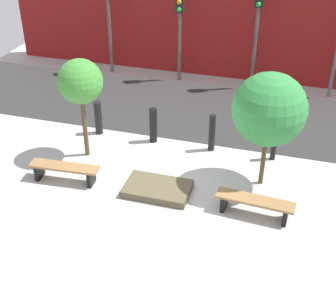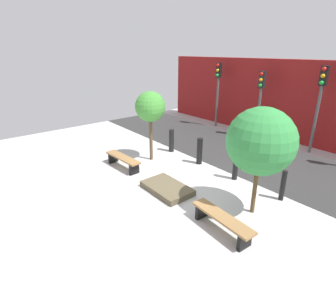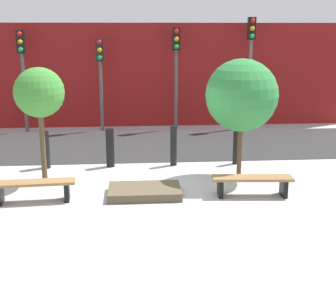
{
  "view_description": "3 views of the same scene",
  "coord_description": "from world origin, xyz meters",
  "px_view_note": "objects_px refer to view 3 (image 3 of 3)",
  "views": [
    {
      "loc": [
        2.83,
        -8.75,
        6.82
      ],
      "look_at": [
        0.26,
        -0.01,
        1.38
      ],
      "focal_mm": 50.0,
      "sensor_mm": 36.0,
      "label": 1
    },
    {
      "loc": [
        5.64,
        -4.6,
        4.18
      ],
      "look_at": [
        -0.46,
        0.37,
        1.34
      ],
      "focal_mm": 28.0,
      "sensor_mm": 36.0,
      "label": 2
    },
    {
      "loc": [
        -0.23,
        -9.8,
        3.59
      ],
      "look_at": [
        0.56,
        0.52,
        1.02
      ],
      "focal_mm": 50.0,
      "sensor_mm": 36.0,
      "label": 3
    }
  ],
  "objects_px": {
    "tree_behind_right_bench": "(242,95)",
    "traffic_light_mid_west": "(100,67)",
    "bench_left": "(33,187)",
    "bench_right": "(252,182)",
    "planter_bed": "(145,191)",
    "tree_behind_left_bench": "(39,93)",
    "bollard_far_left": "(45,150)",
    "traffic_light_east": "(251,53)",
    "bollard_right": "(236,147)",
    "bollard_center": "(174,146)",
    "traffic_light_mid_east": "(176,60)",
    "bollard_left": "(110,148)",
    "traffic_light_west": "(22,62)"
  },
  "relations": [
    {
      "from": "planter_bed",
      "to": "tree_behind_left_bench",
      "type": "bearing_deg",
      "value": 155.03
    },
    {
      "from": "planter_bed",
      "to": "bench_right",
      "type": "bearing_deg",
      "value": -4.86
    },
    {
      "from": "bollard_center",
      "to": "traffic_light_mid_east",
      "type": "xyz_separation_m",
      "value": [
        0.49,
        4.55,
        1.96
      ]
    },
    {
      "from": "tree_behind_right_bench",
      "to": "traffic_light_mid_west",
      "type": "relative_size",
      "value": 0.9
    },
    {
      "from": "planter_bed",
      "to": "tree_behind_left_bench",
      "type": "relative_size",
      "value": 0.58
    },
    {
      "from": "tree_behind_left_bench",
      "to": "traffic_light_east",
      "type": "relative_size",
      "value": 0.69
    },
    {
      "from": "traffic_light_mid_east",
      "to": "traffic_light_east",
      "type": "xyz_separation_m",
      "value": [
        2.66,
        0.0,
        0.23
      ]
    },
    {
      "from": "bollard_right",
      "to": "traffic_light_mid_east",
      "type": "xyz_separation_m",
      "value": [
        -1.2,
        4.55,
        2.03
      ]
    },
    {
      "from": "bollard_far_left",
      "to": "traffic_light_east",
      "type": "xyz_separation_m",
      "value": [
        6.52,
        4.55,
        2.22
      ]
    },
    {
      "from": "planter_bed",
      "to": "traffic_light_mid_west",
      "type": "distance_m",
      "value": 7.3
    },
    {
      "from": "bench_right",
      "to": "traffic_light_east",
      "type": "bearing_deg",
      "value": 81.01
    },
    {
      "from": "tree_behind_left_bench",
      "to": "traffic_light_mid_east",
      "type": "xyz_separation_m",
      "value": [
        3.68,
        5.75,
        0.36
      ]
    },
    {
      "from": "bollard_center",
      "to": "traffic_light_east",
      "type": "xyz_separation_m",
      "value": [
        3.15,
        4.55,
        2.18
      ]
    },
    {
      "from": "tree_behind_right_bench",
      "to": "bollard_center",
      "type": "bearing_deg",
      "value": 141.58
    },
    {
      "from": "planter_bed",
      "to": "tree_behind_right_bench",
      "type": "distance_m",
      "value": 3.25
    },
    {
      "from": "bench_left",
      "to": "tree_behind_right_bench",
      "type": "height_order",
      "value": "tree_behind_right_bench"
    },
    {
      "from": "planter_bed",
      "to": "bollard_far_left",
      "type": "distance_m",
      "value": 3.44
    },
    {
      "from": "bollard_left",
      "to": "bollard_right",
      "type": "height_order",
      "value": "bollard_left"
    },
    {
      "from": "bench_right",
      "to": "traffic_light_mid_west",
      "type": "bearing_deg",
      "value": 121.67
    },
    {
      "from": "bollard_right",
      "to": "traffic_light_mid_west",
      "type": "height_order",
      "value": "traffic_light_mid_west"
    },
    {
      "from": "bench_right",
      "to": "bollard_far_left",
      "type": "distance_m",
      "value": 5.48
    },
    {
      "from": "bollard_far_left",
      "to": "traffic_light_west",
      "type": "bearing_deg",
      "value": 107.79
    },
    {
      "from": "bench_right",
      "to": "traffic_light_west",
      "type": "bearing_deg",
      "value": 136.06
    },
    {
      "from": "tree_behind_left_bench",
      "to": "bollard_center",
      "type": "xyz_separation_m",
      "value": [
        3.2,
        1.2,
        -1.6
      ]
    },
    {
      "from": "bollard_center",
      "to": "traffic_light_east",
      "type": "distance_m",
      "value": 5.95
    },
    {
      "from": "bench_left",
      "to": "bollard_right",
      "type": "height_order",
      "value": "bollard_right"
    },
    {
      "from": "bollard_center",
      "to": "planter_bed",
      "type": "bearing_deg",
      "value": -110.17
    },
    {
      "from": "bollard_right",
      "to": "traffic_light_west",
      "type": "distance_m",
      "value": 8.19
    },
    {
      "from": "planter_bed",
      "to": "traffic_light_mid_east",
      "type": "height_order",
      "value": "traffic_light_mid_east"
    },
    {
      "from": "bollard_right",
      "to": "traffic_light_east",
      "type": "relative_size",
      "value": 0.23
    },
    {
      "from": "bollard_left",
      "to": "traffic_light_west",
      "type": "distance_m",
      "value": 5.86
    },
    {
      "from": "bench_left",
      "to": "tree_behind_right_bench",
      "type": "relative_size",
      "value": 0.61
    },
    {
      "from": "bench_left",
      "to": "tree_behind_left_bench",
      "type": "height_order",
      "value": "tree_behind_left_bench"
    },
    {
      "from": "bench_left",
      "to": "traffic_light_mid_east",
      "type": "bearing_deg",
      "value": 58.33
    },
    {
      "from": "bollard_left",
      "to": "tree_behind_left_bench",
      "type": "bearing_deg",
      "value": -141.58
    },
    {
      "from": "bollard_left",
      "to": "traffic_light_mid_west",
      "type": "height_order",
      "value": "traffic_light_mid_west"
    },
    {
      "from": "bollard_left",
      "to": "bench_left",
      "type": "bearing_deg",
      "value": -121.21
    },
    {
      "from": "bollard_right",
      "to": "traffic_light_east",
      "type": "distance_m",
      "value": 5.29
    },
    {
      "from": "bollard_far_left",
      "to": "traffic_light_mid_east",
      "type": "distance_m",
      "value": 6.29
    },
    {
      "from": "bollard_center",
      "to": "bollard_left",
      "type": "bearing_deg",
      "value": 180.0
    },
    {
      "from": "traffic_light_mid_east",
      "to": "traffic_light_mid_west",
      "type": "bearing_deg",
      "value": -179.98
    },
    {
      "from": "tree_behind_right_bench",
      "to": "traffic_light_mid_west",
      "type": "bearing_deg",
      "value": 122.64
    },
    {
      "from": "bench_left",
      "to": "traffic_light_east",
      "type": "relative_size",
      "value": 0.45
    },
    {
      "from": "bench_left",
      "to": "bollard_far_left",
      "type": "bearing_deg",
      "value": 89.93
    },
    {
      "from": "bench_right",
      "to": "bollard_far_left",
      "type": "relative_size",
      "value": 1.78
    },
    {
      "from": "traffic_light_east",
      "to": "traffic_light_mid_west",
      "type": "bearing_deg",
      "value": -179.98
    },
    {
      "from": "bench_left",
      "to": "traffic_light_mid_east",
      "type": "height_order",
      "value": "traffic_light_mid_east"
    },
    {
      "from": "tree_behind_left_bench",
      "to": "bench_right",
      "type": "bearing_deg",
      "value": -15.39
    },
    {
      "from": "bench_left",
      "to": "bench_right",
      "type": "bearing_deg",
      "value": -4.07
    },
    {
      "from": "bollard_right",
      "to": "traffic_light_mid_east",
      "type": "bearing_deg",
      "value": 104.75
    }
  ]
}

